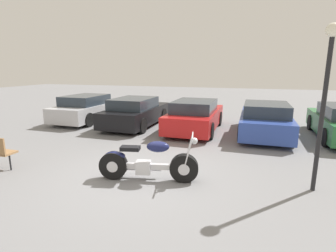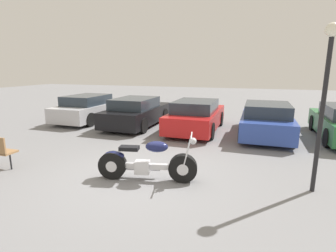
{
  "view_description": "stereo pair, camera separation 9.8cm",
  "coord_description": "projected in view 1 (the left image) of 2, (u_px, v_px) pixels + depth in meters",
  "views": [
    {
      "loc": [
        2.43,
        -5.44,
        2.55
      ],
      "look_at": [
        0.08,
        1.88,
        0.85
      ],
      "focal_mm": 28.0,
      "sensor_mm": 36.0,
      "label": 1
    },
    {
      "loc": [
        2.53,
        -5.41,
        2.55
      ],
      "look_at": [
        0.08,
        1.88,
        0.85
      ],
      "focal_mm": 28.0,
      "sensor_mm": 36.0,
      "label": 2
    }
  ],
  "objects": [
    {
      "name": "parked_car_silver",
      "position": [
        88.0,
        108.0,
        12.9
      ],
      "size": [
        1.86,
        4.12,
        1.28
      ],
      "color": "#BCBCC1",
      "rests_on": "ground_plane"
    },
    {
      "name": "motorcycle",
      "position": [
        147.0,
        163.0,
        6.03
      ],
      "size": [
        2.29,
        0.85,
        1.11
      ],
      "color": "black",
      "rests_on": "ground_plane"
    },
    {
      "name": "lamp_post",
      "position": [
        326.0,
        82.0,
        5.11
      ],
      "size": [
        0.27,
        0.27,
        3.38
      ],
      "color": "black",
      "rests_on": "ground_plane"
    },
    {
      "name": "parked_car_blue",
      "position": [
        265.0,
        120.0,
        10.04
      ],
      "size": [
        1.86,
        4.12,
        1.28
      ],
      "color": "#2D479E",
      "rests_on": "ground_plane"
    },
    {
      "name": "parked_car_red",
      "position": [
        195.0,
        116.0,
        10.85
      ],
      "size": [
        1.86,
        4.12,
        1.28
      ],
      "color": "red",
      "rests_on": "ground_plane"
    },
    {
      "name": "parked_car_black",
      "position": [
        136.0,
        112.0,
        11.75
      ],
      "size": [
        1.86,
        4.12,
        1.28
      ],
      "color": "black",
      "rests_on": "ground_plane"
    },
    {
      "name": "ground_plane",
      "position": [
        141.0,
        176.0,
        6.33
      ],
      "size": [
        60.0,
        60.0,
        0.0
      ],
      "primitive_type": "plane",
      "color": "slate"
    }
  ]
}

